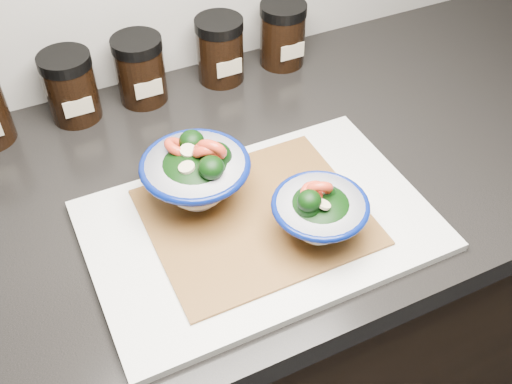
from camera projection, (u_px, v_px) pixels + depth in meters
name	position (u px, v px, depth m)	size (l,w,h in m)	color
cabinet	(196.00, 364.00, 1.18)	(3.43, 0.58, 0.86)	black
countertop	(173.00, 204.00, 0.86)	(3.50, 0.60, 0.04)	black
cutting_board	(260.00, 226.00, 0.80)	(0.45, 0.30, 0.01)	silver
bamboo_mat	(256.00, 217.00, 0.80)	(0.28, 0.24, 0.00)	olive
bowl_left	(197.00, 174.00, 0.79)	(0.15, 0.15, 0.11)	white
bowl_right	(319.00, 213.00, 0.75)	(0.12, 0.12, 0.10)	white
spice_jar_b	(71.00, 87.00, 0.94)	(0.08, 0.08, 0.11)	black
spice_jar_c	(140.00, 70.00, 0.97)	(0.08, 0.08, 0.11)	black
spice_jar_d	(220.00, 50.00, 1.02)	(0.08, 0.08, 0.11)	black
spice_jar_e	(283.00, 34.00, 1.06)	(0.08, 0.08, 0.11)	black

